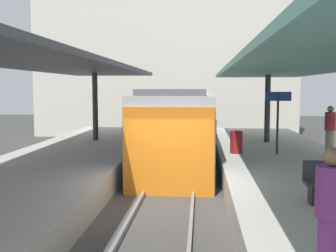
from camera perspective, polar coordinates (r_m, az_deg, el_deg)
ground_plane at (r=10.70m, az=-0.55°, el=-12.81°), size 80.00×80.00×0.00m
platform_left at (r=11.52m, az=-19.99°, el=-9.21°), size 4.40×28.00×1.00m
platform_right at (r=10.90m, az=20.09°, el=-10.05°), size 4.40×28.00×1.00m
track_ballast at (r=10.67m, az=-0.56°, el=-12.30°), size 3.20×28.00×0.20m
rail_near_side at (r=10.70m, az=-4.47°, el=-11.30°), size 0.08×28.00×0.14m
rail_far_side at (r=10.58m, az=3.41°, el=-11.49°), size 0.08×28.00×0.14m
commuter_train at (r=17.77m, az=1.64°, el=0.14°), size 2.78×12.38×3.10m
canopy_left at (r=12.48m, az=-17.81°, el=8.45°), size 4.18×21.00×3.18m
canopy_right at (r=11.90m, az=18.82°, el=8.07°), size 4.18×21.00×3.07m
platform_sign at (r=14.79m, az=15.20°, el=2.39°), size 0.90×0.08×2.21m
litter_bin at (r=14.79m, az=9.58°, el=-2.25°), size 0.44×0.44×0.80m
passenger_mid_platform at (r=14.96m, az=21.80°, el=-0.53°), size 0.36×0.36×1.74m
passenger_far_end at (r=5.19m, az=21.87°, el=-11.52°), size 0.36×0.36×1.65m
station_building_backdrop at (r=30.31m, az=-0.16°, el=9.41°), size 18.00×6.00×11.00m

